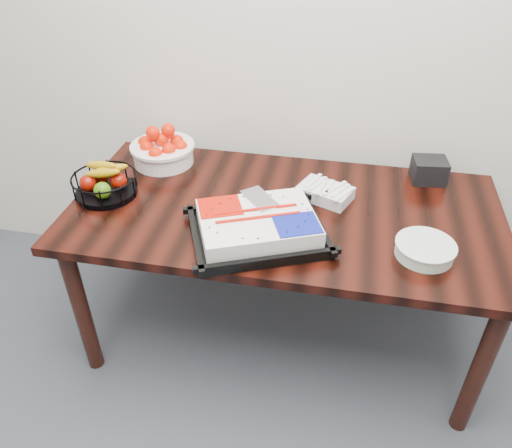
% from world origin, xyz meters
% --- Properties ---
extents(table, '(1.80, 0.90, 0.75)m').
position_xyz_m(table, '(0.00, 2.00, 0.66)').
color(table, black).
rests_on(table, ground).
extents(cake_tray, '(0.61, 0.55, 0.10)m').
position_xyz_m(cake_tray, '(-0.07, 1.79, 0.80)').
color(cake_tray, black).
rests_on(cake_tray, table).
extents(tangerine_bowl, '(0.30, 0.30, 0.19)m').
position_xyz_m(tangerine_bowl, '(-0.63, 2.28, 0.83)').
color(tangerine_bowl, white).
rests_on(tangerine_bowl, table).
extents(fruit_basket, '(0.28, 0.28, 0.15)m').
position_xyz_m(fruit_basket, '(-0.78, 1.95, 0.81)').
color(fruit_basket, black).
rests_on(fruit_basket, table).
extents(plate_stack, '(0.22, 0.22, 0.05)m').
position_xyz_m(plate_stack, '(0.55, 1.79, 0.78)').
color(plate_stack, white).
rests_on(plate_stack, table).
extents(fork_bag, '(0.26, 0.21, 0.06)m').
position_xyz_m(fork_bag, '(0.16, 2.11, 0.78)').
color(fork_bag, silver).
rests_on(fork_bag, table).
extents(napkin_box, '(0.16, 0.14, 0.10)m').
position_xyz_m(napkin_box, '(0.60, 2.35, 0.80)').
color(napkin_box, black).
rests_on(napkin_box, table).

